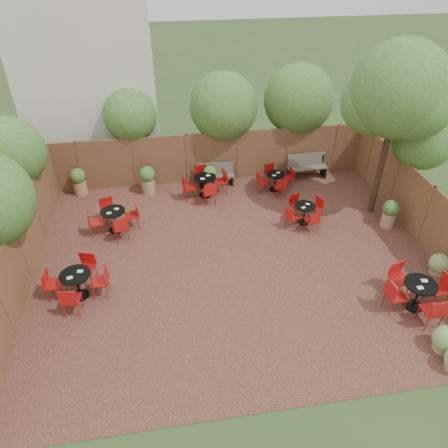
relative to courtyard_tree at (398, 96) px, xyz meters
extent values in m
plane|color=#354F23|center=(-5.20, -1.81, -4.19)|extent=(80.00, 80.00, 0.00)
cube|color=#3A1C17|center=(-5.20, -1.81, -4.18)|extent=(12.00, 10.00, 0.02)
cube|color=brown|center=(-5.20, 3.19, -3.19)|extent=(12.00, 0.08, 2.00)
cube|color=brown|center=(-11.20, -1.81, -3.19)|extent=(0.08, 10.00, 2.00)
cube|color=brown|center=(0.80, -1.81, -3.19)|extent=(0.08, 10.00, 2.00)
cube|color=beige|center=(-9.70, 6.19, -0.19)|extent=(5.00, 4.00, 8.00)
sphere|color=#3A6922|center=(-11.80, 1.19, -1.53)|extent=(2.21, 2.21, 2.21)
sphere|color=#3A6922|center=(-8.20, 3.89, -1.60)|extent=(1.98, 1.98, 1.98)
sphere|color=#3A6922|center=(-4.70, 3.79, -1.41)|extent=(2.58, 2.58, 2.58)
sphere|color=#3A6922|center=(-1.70, 3.99, -1.37)|extent=(2.72, 2.72, 2.72)
sphere|color=#3A6922|center=(1.40, 0.19, -1.57)|extent=(2.06, 2.06, 2.06)
cylinder|color=black|center=(0.01, 0.01, -1.88)|extent=(0.25, 0.25, 4.58)
sphere|color=#3A6922|center=(0.01, 0.01, 0.18)|extent=(2.94, 2.94, 2.94)
sphere|color=#3A6922|center=(-0.49, 0.41, -0.32)|extent=(2.06, 2.06, 2.06)
sphere|color=#3A6922|center=(0.41, -0.39, -0.14)|extent=(2.15, 2.15, 2.15)
cube|color=brown|center=(-5.16, 2.74, -3.77)|extent=(1.41, 0.47, 0.05)
cube|color=brown|center=(-5.16, 2.93, -3.51)|extent=(1.40, 0.15, 0.42)
cube|color=black|center=(-5.80, 2.74, -3.98)|extent=(0.07, 0.42, 0.37)
cube|color=black|center=(-4.53, 2.74, -3.98)|extent=(0.07, 0.42, 0.37)
cube|color=brown|center=(-1.48, 2.74, -3.72)|extent=(1.59, 0.54, 0.05)
cube|color=brown|center=(-1.48, 2.95, -3.43)|extent=(1.57, 0.18, 0.47)
cube|color=black|center=(-2.19, 2.74, -3.96)|extent=(0.08, 0.47, 0.42)
cube|color=black|center=(-0.77, 2.74, -3.96)|extent=(0.08, 0.47, 0.42)
cylinder|color=black|center=(-0.88, -4.51, -4.15)|extent=(0.49, 0.49, 0.03)
cylinder|color=black|center=(-0.88, -4.51, -3.76)|extent=(0.06, 0.06, 0.78)
cylinder|color=black|center=(-0.88, -4.51, -3.35)|extent=(0.85, 0.85, 0.03)
cube|color=white|center=(-0.75, -4.42, -3.33)|extent=(0.17, 0.13, 0.02)
cube|color=white|center=(-0.99, -4.65, -3.33)|extent=(0.17, 0.13, 0.02)
cylinder|color=black|center=(-2.58, -0.29, -4.15)|extent=(0.41, 0.41, 0.03)
cylinder|color=black|center=(-2.58, -0.29, -3.83)|extent=(0.05, 0.05, 0.65)
cylinder|color=black|center=(-2.58, -0.29, -3.49)|extent=(0.70, 0.70, 0.03)
cube|color=white|center=(-2.47, -0.22, -3.47)|extent=(0.15, 0.12, 0.01)
cube|color=white|center=(-2.67, -0.40, -3.47)|extent=(0.15, 0.12, 0.01)
cylinder|color=black|center=(-2.99, 1.99, -4.15)|extent=(0.41, 0.41, 0.03)
cylinder|color=black|center=(-2.99, 1.99, -3.82)|extent=(0.05, 0.05, 0.65)
cylinder|color=black|center=(-2.99, 1.99, -3.49)|extent=(0.71, 0.71, 0.03)
cube|color=white|center=(-2.88, 2.07, -3.47)|extent=(0.14, 0.11, 0.01)
cube|color=white|center=(-3.08, 1.88, -3.47)|extent=(0.14, 0.11, 0.01)
cylinder|color=black|center=(-5.68, 1.99, -4.15)|extent=(0.47, 0.47, 0.03)
cylinder|color=black|center=(-5.68, 1.99, -3.77)|extent=(0.05, 0.05, 0.75)
cylinder|color=black|center=(-5.68, 1.99, -3.38)|extent=(0.82, 0.82, 0.03)
cube|color=white|center=(-5.55, 2.08, -3.36)|extent=(0.16, 0.13, 0.02)
cube|color=white|center=(-5.79, 1.86, -3.36)|extent=(0.16, 0.13, 0.02)
cylinder|color=black|center=(-9.73, -2.70, -4.15)|extent=(0.47, 0.47, 0.03)
cylinder|color=black|center=(-9.73, -2.70, -3.77)|extent=(0.05, 0.05, 0.75)
cylinder|color=black|center=(-9.73, -2.70, -3.38)|extent=(0.82, 0.82, 0.03)
cube|color=white|center=(-9.60, -2.61, -3.36)|extent=(0.17, 0.13, 0.02)
cube|color=white|center=(-9.84, -2.82, -3.36)|extent=(0.17, 0.13, 0.02)
cylinder|color=black|center=(-8.91, 0.27, -4.15)|extent=(0.46, 0.46, 0.03)
cylinder|color=black|center=(-8.91, 0.27, -3.78)|extent=(0.05, 0.05, 0.73)
cylinder|color=black|center=(-8.91, 0.27, -3.40)|extent=(0.80, 0.80, 0.03)
cube|color=white|center=(-8.79, 0.35, -3.38)|extent=(0.17, 0.14, 0.02)
cube|color=white|center=(-9.02, 0.15, -3.38)|extent=(0.17, 0.14, 0.02)
cylinder|color=#9E764F|center=(-7.78, 2.56, -3.88)|extent=(0.50, 0.50, 0.57)
sphere|color=#3A6922|center=(-7.78, 2.56, -3.37)|extent=(0.60, 0.60, 0.60)
cylinder|color=#9E764F|center=(-5.43, 2.50, -3.92)|extent=(0.43, 0.43, 0.50)
sphere|color=#3A6922|center=(-5.43, 2.50, -3.48)|extent=(0.52, 0.52, 0.52)
cylinder|color=#9E764F|center=(-10.33, 2.89, -3.89)|extent=(0.48, 0.48, 0.55)
sphere|color=#3A6922|center=(-10.33, 2.89, -3.41)|extent=(0.57, 0.57, 0.57)
cylinder|color=#9E764F|center=(0.17, -0.91, -3.91)|extent=(0.45, 0.45, 0.51)
sphere|color=#3A6922|center=(0.17, -0.91, -3.45)|extent=(0.54, 0.54, 0.54)
cylinder|color=#9E764F|center=(-0.92, -5.89, -4.06)|extent=(0.46, 0.46, 0.21)
sphere|color=#70944D|center=(-0.92, -5.89, -3.80)|extent=(0.63, 0.63, 0.63)
cylinder|color=#9E764F|center=(0.50, -3.36, -4.07)|extent=(0.43, 0.43, 0.20)
sphere|color=#70944D|center=(0.50, -3.36, -3.82)|extent=(0.59, 0.59, 0.59)
camera|label=1|loc=(-7.13, -11.44, 4.14)|focal=33.54mm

